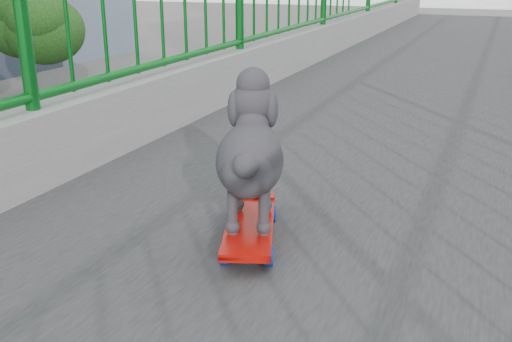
{
  "coord_description": "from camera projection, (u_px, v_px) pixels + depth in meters",
  "views": [
    {
      "loc": [
        0.29,
        0.21,
        7.83
      ],
      "look_at": [
        -0.39,
        1.86,
        7.22
      ],
      "focal_mm": 42.0,
      "sensor_mm": 36.0,
      "label": 1
    }
  ],
  "objects": [
    {
      "name": "car_0",
      "position": [
        272.0,
        202.0,
        19.01
      ],
      "size": [
        1.77,
        4.41,
        1.5
      ],
      "primitive_type": "imported",
      "color": "silver",
      "rests_on": "ground"
    },
    {
      "name": "poodle",
      "position": [
        250.0,
        151.0,
        1.85
      ],
      "size": [
        0.3,
        0.48,
        0.42
      ],
      "rotation": [
        0.0,
        0.0,
        0.34
      ],
      "color": "#262529",
      "rests_on": "skateboard"
    },
    {
      "name": "skateboard",
      "position": [
        250.0,
        226.0,
        1.9
      ],
      "size": [
        0.31,
        0.52,
        0.07
      ],
      "rotation": [
        0.0,
        0.0,
        0.34
      ],
      "color": "red",
      "rests_on": "footbridge"
    }
  ]
}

